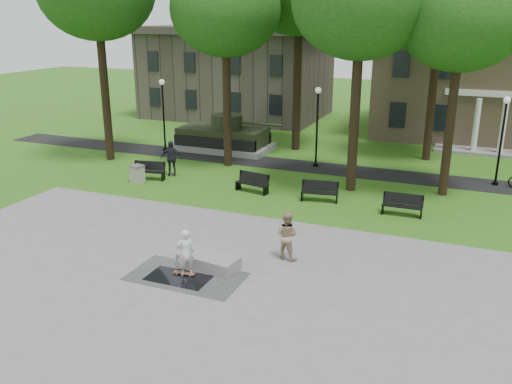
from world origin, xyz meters
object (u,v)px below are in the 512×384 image
friend_watching (287,235)px  park_bench_0 (149,170)px  concrete_block (209,261)px  skateboarder (185,252)px  trash_bin (137,174)px

friend_watching → park_bench_0: (-10.44, 6.89, -0.42)m
friend_watching → park_bench_0: bearing=-23.8°
concrete_block → skateboarder: skateboarder is taller
trash_bin → friend_watching: bearing=-29.7°
friend_watching → trash_bin: bearing=-20.1°
skateboarder → friend_watching: friend_watching is taller
skateboarder → friend_watching: (2.80, 2.62, 0.07)m
concrete_block → trash_bin: trash_bin is taller
friend_watching → concrete_block: bearing=46.5°
concrete_block → skateboarder: 1.15m
park_bench_0 → concrete_block: bearing=-57.5°
skateboarder → trash_bin: 11.78m
park_bench_0 → trash_bin: 0.83m
friend_watching → skateboarder: bearing=52.7°
concrete_block → trash_bin: 11.49m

